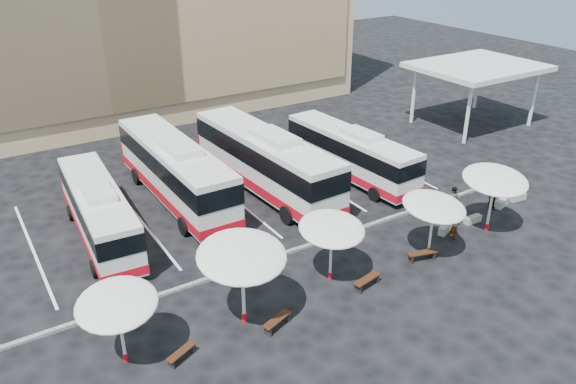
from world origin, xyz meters
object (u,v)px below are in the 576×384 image
passenger_3 (509,188)px  sunshade_3 (434,207)px  bus_1 (175,169)px  conc_bench_2 (502,202)px  sunshade_1 (242,256)px  sunshade_0 (117,304)px  wood_bench_0 (181,354)px  wood_bench_3 (422,254)px  sunshade_4 (495,180)px  bus_3 (351,152)px  bus_0 (98,210)px  bus_2 (265,160)px  conc_bench_0 (445,228)px  conc_bench_1 (473,219)px  sunshade_2 (332,229)px  wood_bench_1 (277,321)px  passenger_0 (454,227)px  passenger_1 (453,199)px  passenger_2 (493,195)px  conc_bench_3 (518,197)px

passenger_3 → sunshade_3: bearing=-11.4°
bus_1 → conc_bench_2: size_ratio=10.10×
passenger_3 → sunshade_1: bearing=-19.7°
sunshade_0 → wood_bench_0: (1.91, -1.13, -2.47)m
sunshade_1 → wood_bench_0: sunshade_1 is taller
wood_bench_3 → sunshade_4: bearing=3.7°
bus_3 → bus_0: bearing=174.1°
bus_1 → sunshade_4: (13.47, -13.00, 1.04)m
wood_bench_3 → conc_bench_2: 8.80m
sunshade_1 → bus_2: bearing=56.0°
bus_2 → passenger_3: (12.27, -9.28, -1.35)m
bus_1 → conc_bench_2: bus_1 is taller
bus_1 → bus_2: bus_2 is taller
bus_1 → sunshade_1: bearing=-99.5°
bus_3 → conc_bench_0: size_ratio=9.38×
sunshade_4 → conc_bench_1: 3.12m
bus_0 → sunshade_1: bearing=-69.3°
sunshade_2 → sunshade_3: sunshade_3 is taller
bus_3 → sunshade_0: (-18.65, -9.52, 0.98)m
sunshade_1 → sunshade_2: size_ratio=1.22×
sunshade_2 → wood_bench_0: sunshade_2 is taller
bus_2 → wood_bench_1: bus_2 is taller
sunshade_0 → wood_bench_1: size_ratio=2.60×
bus_0 → conc_bench_0: size_ratio=9.10×
bus_3 → sunshade_3: 10.62m
sunshade_1 → conc_bench_1: (15.55, 0.87, -3.18)m
wood_bench_3 → conc_bench_0: bearing=24.4°
bus_0 → conc_bench_2: bus_0 is taller
wood_bench_3 → conc_bench_0: wood_bench_3 is taller
bus_1 → sunshade_3: 15.82m
bus_3 → conc_bench_0: 9.08m
sunshade_1 → sunshade_4: bearing=-0.6°
sunshade_2 → conc_bench_2: (13.62, 0.72, -2.58)m
bus_0 → bus_1: bearing=26.5°
sunshade_1 → passenger_0: (13.07, 0.07, -2.55)m
sunshade_4 → conc_bench_1: (0.01, 1.04, -2.94)m
bus_3 → passenger_1: size_ratio=6.93×
sunshade_0 → sunshade_2: bearing=1.7°
bus_2 → sunshade_4: 13.86m
wood_bench_0 → passenger_2: (21.24, 2.33, 0.56)m
conc_bench_1 → wood_bench_0: bearing=-175.0°
passenger_0 → passenger_2: 5.10m
sunshade_4 → conc_bench_3: size_ratio=4.12×
conc_bench_2 → passenger_3: size_ratio=0.78×
sunshade_0 → wood_bench_1: bearing=-13.4°
sunshade_0 → sunshade_4: sunshade_4 is taller
sunshade_3 → conc_bench_1: sunshade_3 is taller
passenger_1 → conc_bench_3: bearing=-151.2°
passenger_2 → conc_bench_1: bearing=-121.6°
bus_0 → wood_bench_0: size_ratio=7.85×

